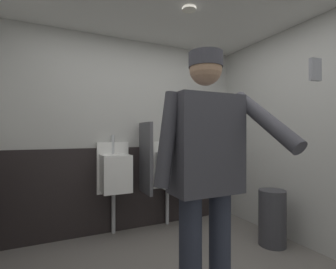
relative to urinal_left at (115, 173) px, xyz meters
name	(u,v)px	position (x,y,z in m)	size (l,w,h in m)	color
wall_back	(127,134)	(0.21, 0.22, 0.47)	(3.85, 0.12, 2.50)	#B2B2AD
wall_right	(335,134)	(1.90, -1.47, 0.47)	(0.12, 3.87, 2.50)	#B2B2AD
wainscot_band_back	(129,188)	(0.21, 0.14, -0.24)	(3.25, 0.03, 1.08)	black
downlight_far	(189,9)	(0.52, -0.90, 1.71)	(0.14, 0.14, 0.03)	white
urinal_left	(115,173)	(0.00, 0.00, 0.00)	(0.40, 0.34, 1.24)	white
urinal_middle	(170,169)	(0.75, 0.00, 0.00)	(0.40, 0.34, 1.24)	white
privacy_divider_panel	(146,158)	(0.38, -0.07, 0.17)	(0.04, 0.40, 0.90)	#4C4C51
person	(206,169)	(0.17, -1.73, 0.26)	(0.66, 0.60, 1.76)	#2D3342
cell_phone	(315,70)	(0.46, -2.23, 0.79)	(0.06, 0.02, 0.11)	#A5A8B2
trash_bin	(272,218)	(1.54, -1.01, -0.47)	(0.30, 0.30, 0.62)	#38383D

